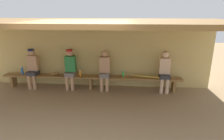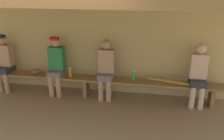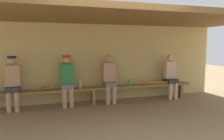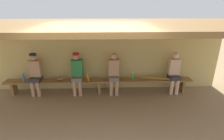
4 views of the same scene
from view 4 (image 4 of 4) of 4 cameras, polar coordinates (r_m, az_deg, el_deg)
name	(u,v)px [view 4 (image 4 of 4)]	position (r m, az deg, el deg)	size (l,w,h in m)	color
ground_plane	(98,122)	(4.66, -4.61, -16.11)	(24.00, 24.00, 0.00)	#937754
back_wall	(99,57)	(5.98, -4.12, 4.22)	(8.00, 0.20, 2.20)	tan
dugout_roof	(96,26)	(4.47, -5.08, 13.83)	(8.00, 2.80, 0.12)	brown
bench	(99,82)	(5.80, -4.09, -3.81)	(6.00, 0.36, 0.46)	olive
player_in_red	(174,71)	(6.07, 19.25, -0.33)	(0.34, 0.42, 1.34)	#333338
player_rightmost	(77,72)	(5.74, -11.09, -0.56)	(0.34, 0.42, 1.34)	slate
player_in_blue	(114,72)	(5.67, 0.59, -0.59)	(0.34, 0.42, 1.34)	slate
player_shirtless_tan	(35,72)	(6.09, -23.31, -0.68)	(0.34, 0.42, 1.34)	#333338
water_bottle_clear	(133,76)	(5.83, 6.58, -1.92)	(0.07, 0.07, 0.21)	green
water_bottle_green	(24,77)	(6.27, -26.40, -2.06)	(0.07, 0.07, 0.28)	blue
water_bottle_blue	(88,77)	(5.72, -7.67, -2.39)	(0.06, 0.06, 0.22)	orange
baseball_glove_dark_brown	(61,79)	(5.97, -16.09, -2.67)	(0.24, 0.17, 0.09)	olive
baseball_bat	(155,78)	(5.97, 13.68, -2.54)	(0.07, 0.07, 0.88)	#B28C33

